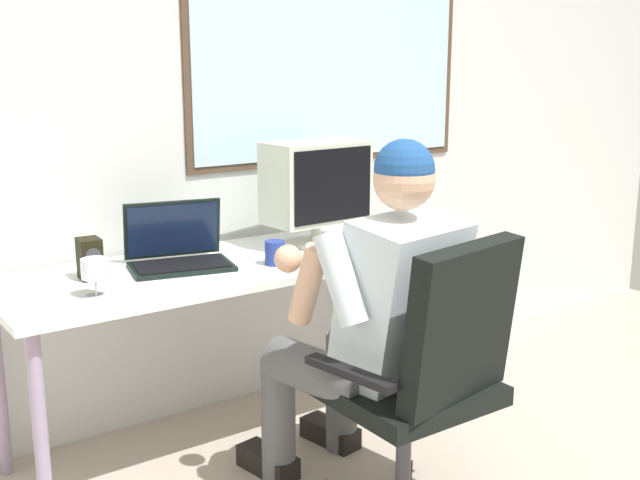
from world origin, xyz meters
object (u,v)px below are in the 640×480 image
at_px(laptop, 177,249).
at_px(desk_speaker, 90,259).
at_px(person_seated, 372,316).
at_px(coffee_mug, 275,253).
at_px(desk, 227,280).
at_px(wine_glass, 95,271).
at_px(office_chair, 431,366).
at_px(crt_monitor, 316,183).

height_order(laptop, desk_speaker, laptop).
xyz_separation_m(person_seated, coffee_mug, (-0.08, 0.47, 0.13)).
distance_m(laptop, desk_speaker, 0.32).
xyz_separation_m(desk, coffee_mug, (0.13, -0.14, 0.11)).
xyz_separation_m(person_seated, wine_glass, (-0.75, 0.46, 0.17)).
bearing_deg(office_chair, desk, 106.11).
height_order(desk, crt_monitor, crt_monitor).
relative_size(crt_monitor, wine_glass, 3.44).
xyz_separation_m(person_seated, desk_speaker, (-0.69, 0.67, 0.15)).
distance_m(office_chair, crt_monitor, 1.01).
xyz_separation_m(wine_glass, coffee_mug, (0.67, 0.01, -0.04)).
distance_m(desk, desk_speaker, 0.51).
distance_m(crt_monitor, desk_speaker, 0.94).
bearing_deg(person_seated, desk, 109.08).
height_order(desk, coffee_mug, coffee_mug).
relative_size(desk, person_seated, 1.38).
relative_size(desk, laptop, 4.14).
relative_size(person_seated, desk_speaker, 8.67).
xyz_separation_m(desk_speaker, coffee_mug, (0.61, -0.20, -0.03)).
distance_m(person_seated, coffee_mug, 0.49).
xyz_separation_m(office_chair, wine_glass, (-0.79, 0.70, 0.27)).
bearing_deg(person_seated, laptop, 119.43).
height_order(desk, desk_speaker, desk_speaker).
bearing_deg(desk_speaker, desk, -7.74).
relative_size(person_seated, wine_glass, 9.92).
relative_size(crt_monitor, laptop, 1.04).
height_order(office_chair, desk_speaker, office_chair).
distance_m(desk, office_chair, 0.89).
bearing_deg(person_seated, office_chair, -81.58).
bearing_deg(wine_glass, office_chair, -41.62).
xyz_separation_m(wine_glass, desk_speaker, (0.06, 0.21, -0.01)).
relative_size(laptop, wine_glass, 3.29).
height_order(laptop, wine_glass, laptop).
height_order(wine_glass, desk_speaker, desk_speaker).
bearing_deg(coffee_mug, person_seated, -80.08).
bearing_deg(desk_speaker, coffee_mug, -18.17).
distance_m(office_chair, person_seated, 0.27).
relative_size(wine_glass, desk_speaker, 0.87).
height_order(crt_monitor, desk_speaker, crt_monitor).
bearing_deg(laptop, wine_glass, -151.31).
distance_m(desk, coffee_mug, 0.22).
bearing_deg(coffee_mug, desk, 133.11).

